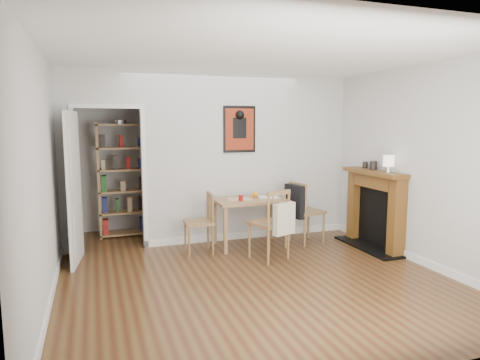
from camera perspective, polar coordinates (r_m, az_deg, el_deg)
name	(u,v)px	position (r m, az deg, el deg)	size (l,w,h in m)	color
ground	(244,268)	(5.60, 0.51, -11.66)	(5.20, 5.20, 0.00)	brown
room_shell	(221,159)	(6.62, -2.57, 2.84)	(5.20, 5.20, 5.20)	#BCBCBA
dining_table	(250,205)	(6.40, 1.34, -3.32)	(1.06, 0.67, 0.72)	#A9814F
chair_left	(199,223)	(6.13, -5.53, -5.74)	(0.46, 0.46, 0.87)	olive
chair_right	(306,211)	(6.69, 8.77, -4.14)	(0.62, 0.56, 0.95)	olive
chair_front	(270,224)	(5.85, 3.98, -5.81)	(0.62, 0.66, 0.97)	olive
bookshelf	(123,180)	(7.24, -15.39, -0.05)	(0.78, 0.31, 1.86)	#A9814F
fireplace	(375,207)	(6.66, 17.59, -3.41)	(0.45, 1.25, 1.16)	brown
red_glass	(241,198)	(6.25, 0.10, -2.40)	(0.06, 0.06, 0.08)	maroon
orange_fruit	(255,194)	(6.54, 2.03, -1.93)	(0.09, 0.09, 0.09)	orange
placemat	(240,199)	(6.37, -0.01, -2.56)	(0.35, 0.27, 0.00)	beige
notebook	(268,197)	(6.53, 3.79, -2.28)	(0.31, 0.23, 0.02)	silver
mantel_lamp	(389,162)	(6.27, 19.21, 2.30)	(0.16, 0.16, 0.25)	silver
ceramic_jar_a	(373,165)	(6.64, 17.36, 1.88)	(0.11, 0.11, 0.13)	black
ceramic_jar_b	(365,165)	(6.84, 16.34, 1.95)	(0.08, 0.08, 0.10)	black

